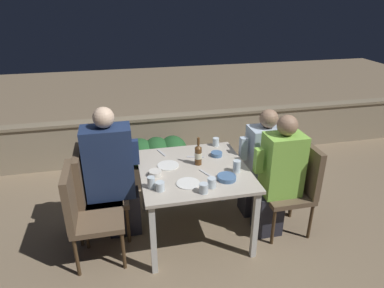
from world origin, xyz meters
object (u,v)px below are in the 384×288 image
at_px(chair_left_far, 92,187).
at_px(chair_right_far, 279,165).
at_px(chair_left_near, 84,209).
at_px(potted_plant, 275,146).
at_px(person_blue_shirt, 261,163).
at_px(person_navy_jumper, 113,174).
at_px(beer_bottle, 198,154).
at_px(chair_right_near, 297,182).
at_px(person_green_blouse, 278,176).

height_order(chair_left_far, chair_right_far, same).
distance_m(chair_left_near, potted_plant, 2.56).
bearing_deg(chair_left_near, person_blue_shirt, 11.79).
bearing_deg(person_navy_jumper, chair_right_far, 1.09).
distance_m(person_blue_shirt, potted_plant, 0.91).
relative_size(chair_left_near, beer_bottle, 3.35).
bearing_deg(potted_plant, person_blue_shirt, -125.31).
height_order(chair_left_near, beer_bottle, beer_bottle).
bearing_deg(chair_right_near, chair_left_far, 170.54).
height_order(chair_left_far, person_green_blouse, person_green_blouse).
xyz_separation_m(chair_right_far, beer_bottle, (-0.93, -0.12, 0.29)).
height_order(chair_left_far, potted_plant, chair_left_far).
distance_m(chair_left_far, person_blue_shirt, 1.73).
xyz_separation_m(chair_right_far, person_blue_shirt, (-0.21, -0.00, 0.05)).
bearing_deg(person_navy_jumper, chair_left_far, -180.00).
bearing_deg(person_blue_shirt, potted_plant, 54.69).
relative_size(chair_left_near, chair_right_near, 1.00).
xyz_separation_m(chair_right_near, potted_plant, (0.29, 1.08, -0.13)).
distance_m(person_navy_jumper, person_blue_shirt, 1.53).
xyz_separation_m(person_blue_shirt, potted_plant, (0.51, 0.73, -0.18)).
xyz_separation_m(chair_right_near, person_green_blouse, (-0.21, 0.00, 0.09)).
height_order(chair_right_near, person_blue_shirt, person_blue_shirt).
height_order(chair_right_near, person_green_blouse, person_green_blouse).
xyz_separation_m(person_green_blouse, potted_plant, (0.50, 1.08, -0.22)).
height_order(person_navy_jumper, beer_bottle, person_navy_jumper).
relative_size(person_navy_jumper, potted_plant, 1.96).
xyz_separation_m(person_navy_jumper, chair_right_far, (1.74, 0.03, -0.12)).
bearing_deg(person_navy_jumper, person_blue_shirt, 1.23).
bearing_deg(chair_right_near, person_blue_shirt, 121.72).
distance_m(chair_left_far, beer_bottle, 1.06).
bearing_deg(person_blue_shirt, person_navy_jumper, -178.77).
distance_m(chair_left_near, chair_right_near, 2.01).
relative_size(person_green_blouse, chair_right_far, 1.35).
relative_size(person_green_blouse, beer_bottle, 4.51).
bearing_deg(chair_left_far, person_blue_shirt, 1.09).
distance_m(person_green_blouse, potted_plant, 1.21).
xyz_separation_m(chair_left_far, person_blue_shirt, (1.73, 0.03, 0.05)).
relative_size(chair_left_near, potted_plant, 1.37).
distance_m(chair_left_far, person_green_blouse, 1.78).
xyz_separation_m(chair_right_near, chair_right_far, (-0.01, 0.36, 0.00)).
xyz_separation_m(chair_left_far, beer_bottle, (1.01, -0.09, 0.29)).
distance_m(chair_left_near, chair_left_far, 0.35).
xyz_separation_m(chair_left_near, person_green_blouse, (1.80, 0.02, 0.09)).
bearing_deg(chair_left_far, chair_right_near, -9.46).
bearing_deg(chair_right_far, beer_bottle, -172.49).
bearing_deg(chair_right_near, chair_right_far, 91.93).
bearing_deg(beer_bottle, person_green_blouse, -17.88).
bearing_deg(person_green_blouse, person_blue_shirt, 92.29).
relative_size(person_blue_shirt, potted_plant, 1.74).
bearing_deg(beer_bottle, person_blue_shirt, 9.66).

